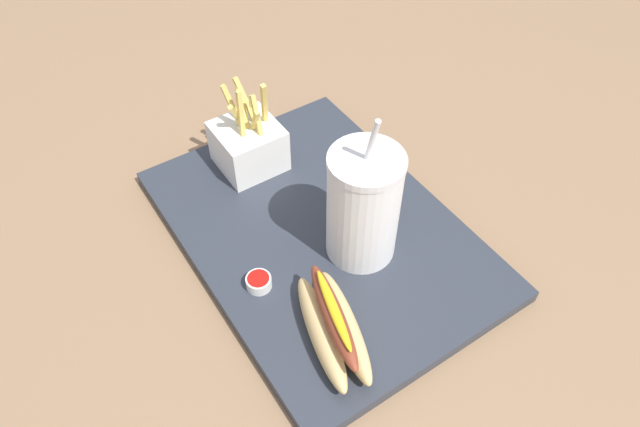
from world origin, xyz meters
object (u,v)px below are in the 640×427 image
fries_basket (249,145)px  ketchup_cup_2 (374,171)px  soda_cup (363,206)px  hot_dog_1 (333,326)px  ketchup_cup_1 (259,282)px

fries_basket → ketchup_cup_2: size_ratio=4.81×
soda_cup → hot_dog_1: size_ratio=1.34×
hot_dog_1 → ketchup_cup_2: bearing=133.0°
soda_cup → ketchup_cup_2: size_ratio=7.58×
hot_dog_1 → fries_basket: bearing=168.6°
fries_basket → ketchup_cup_1: fries_basket is taller
hot_dog_1 → ketchup_cup_1: (-0.12, -0.04, -0.02)m
fries_basket → ketchup_cup_2: 0.20m
soda_cup → fries_basket: 0.24m
ketchup_cup_1 → ketchup_cup_2: ketchup_cup_2 is taller
soda_cup → fries_basket: (-0.23, -0.04, -0.04)m
ketchup_cup_2 → soda_cup: bearing=-44.6°
fries_basket → ketchup_cup_2: fries_basket is taller
fries_basket → hot_dog_1: fries_basket is taller
soda_cup → ketchup_cup_2: soda_cup is taller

